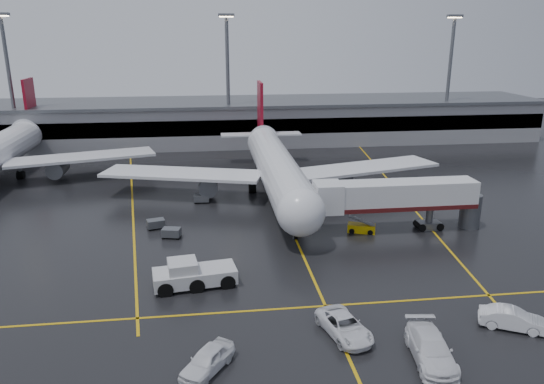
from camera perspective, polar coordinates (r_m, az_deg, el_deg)
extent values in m
plane|color=black|center=(64.32, 1.54, -2.81)|extent=(220.00, 220.00, 0.00)
cube|color=gold|center=(64.32, 1.54, -2.81)|extent=(0.25, 90.00, 0.02)
cube|color=gold|center=(44.65, 5.94, -12.43)|extent=(60.00, 0.25, 0.02)
cube|color=gold|center=(73.87, -15.21, -0.74)|extent=(9.99, 69.35, 0.02)
cube|color=gold|center=(78.05, 13.58, 0.34)|extent=(7.57, 69.64, 0.02)
cube|color=gray|center=(109.60, -2.29, 7.74)|extent=(120.00, 18.00, 8.00)
cube|color=black|center=(100.87, -1.85, 7.21)|extent=(120.00, 0.40, 3.00)
cube|color=#595B60|center=(108.97, -2.32, 9.97)|extent=(122.00, 19.00, 0.60)
cylinder|color=#595B60|center=(108.18, -26.94, 10.35)|extent=(0.70, 0.70, 25.00)
cube|color=#595B60|center=(107.81, -27.89, 17.02)|extent=(3.00, 1.20, 0.50)
cube|color=#FFE5B2|center=(107.80, -27.87, 16.87)|extent=(2.60, 0.90, 0.20)
cylinder|color=#595B60|center=(102.24, -4.90, 11.81)|extent=(0.70, 0.70, 25.00)
cube|color=#595B60|center=(101.84, -5.09, 18.94)|extent=(3.00, 1.20, 0.50)
cube|color=#FFE5B2|center=(101.83, -5.08, 18.78)|extent=(2.60, 0.90, 0.20)
cylinder|color=#595B60|center=(113.44, 18.95, 11.50)|extent=(0.70, 0.70, 25.00)
cube|color=#595B60|center=(113.09, 19.60, 17.90)|extent=(3.00, 1.20, 0.50)
cube|color=#FFE5B2|center=(113.08, 19.58, 17.74)|extent=(2.60, 0.90, 0.20)
cylinder|color=silver|center=(70.63, 0.58, 2.60)|extent=(5.20, 36.00, 5.20)
sphere|color=silver|center=(53.62, 3.20, -2.23)|extent=(5.20, 5.20, 5.20)
cone|color=silver|center=(90.84, -1.23, 6.29)|extent=(4.94, 8.00, 4.94)
cube|color=maroon|center=(91.02, -1.32, 9.43)|extent=(0.50, 5.50, 8.50)
cube|color=silver|center=(90.80, -1.23, 6.41)|extent=(14.00, 3.00, 0.25)
cube|color=silver|center=(72.24, -9.91, 2.02)|extent=(22.80, 11.83, 0.40)
cube|color=silver|center=(75.53, 10.20, 2.67)|extent=(22.80, 11.83, 0.40)
cylinder|color=#595B60|center=(71.56, -7.09, 0.83)|extent=(2.60, 4.50, 2.60)
cylinder|color=#595B60|center=(74.00, 7.78, 1.36)|extent=(2.60, 4.50, 2.60)
cylinder|color=#595B60|center=(57.51, 2.61, -4.25)|extent=(0.56, 0.56, 2.00)
cylinder|color=#595B60|center=(74.02, -2.19, 0.70)|extent=(0.56, 0.56, 2.00)
cylinder|color=#595B60|center=(74.82, 2.69, 0.88)|extent=(0.56, 0.56, 2.00)
cylinder|color=black|center=(57.71, 2.61, -4.75)|extent=(0.40, 1.10, 1.10)
cylinder|color=black|center=(74.15, -2.19, 0.37)|extent=(1.00, 1.40, 1.40)
cylinder|color=black|center=(74.95, 2.69, 0.55)|extent=(1.00, 1.40, 1.40)
cone|color=silver|center=(107.25, -25.04, 6.37)|extent=(4.94, 8.00, 4.94)
cube|color=maroon|center=(107.52, -25.22, 9.03)|extent=(0.50, 5.50, 8.50)
cube|color=silver|center=(107.22, -25.06, 6.47)|extent=(14.00, 3.00, 0.25)
cube|color=silver|center=(86.07, -20.31, 3.64)|extent=(22.80, 11.83, 0.40)
cylinder|color=#595B60|center=(86.31, -22.62, 2.46)|extent=(2.60, 4.50, 2.60)
cylinder|color=#595B60|center=(90.27, -26.08, 1.97)|extent=(0.56, 0.56, 2.00)
cylinder|color=black|center=(90.37, -26.05, 1.70)|extent=(1.00, 1.40, 1.40)
cube|color=silver|center=(60.42, 13.78, -0.25)|extent=(18.00, 3.20, 3.00)
cube|color=#481011|center=(60.81, 13.70, -1.42)|extent=(18.00, 3.30, 0.50)
cube|color=silver|center=(58.03, 6.19, -0.57)|extent=(3.00, 3.40, 3.30)
cylinder|color=#595B60|center=(62.83, 17.01, -2.64)|extent=(0.80, 0.80, 3.00)
cube|color=#595B60|center=(63.18, 16.93, -3.53)|extent=(2.60, 1.60, 0.90)
cylinder|color=#595B60|center=(64.86, 21.09, -1.97)|extent=(2.40, 2.40, 4.00)
cylinder|color=black|center=(62.75, 16.01, -3.59)|extent=(0.90, 1.80, 0.90)
cylinder|color=black|center=(63.63, 17.83, -3.47)|extent=(0.90, 1.80, 0.90)
cube|color=silver|center=(47.78, -8.53, -9.16)|extent=(7.76, 3.98, 1.27)
cube|color=silver|center=(47.24, -9.88, -8.13)|extent=(2.88, 2.88, 1.06)
cube|color=black|center=(47.24, -9.88, -8.13)|extent=(2.59, 2.59, 0.95)
cylinder|color=black|center=(47.77, -11.84, -9.86)|extent=(1.81, 3.34, 1.38)
cylinder|color=black|center=(47.95, -8.51, -9.56)|extent=(1.81, 3.34, 1.38)
cylinder|color=black|center=(48.28, -5.23, -9.23)|extent=(1.81, 3.34, 1.38)
cube|color=#CAA307|center=(60.37, 9.87, -3.96)|extent=(3.39, 2.30, 0.96)
cube|color=#595B60|center=(60.05, 9.91, -3.15)|extent=(3.11, 1.77, 1.09)
cylinder|color=black|center=(60.49, 8.87, -4.09)|extent=(1.08, 1.60, 0.61)
cylinder|color=black|center=(60.42, 10.85, -4.22)|extent=(1.08, 1.60, 0.61)
imported|color=white|center=(40.66, 8.01, -14.48)|extent=(3.92, 6.10, 1.57)
imported|color=white|center=(39.19, 17.17, -16.24)|extent=(3.38, 6.65, 1.85)
imported|color=silver|center=(45.13, 25.08, -12.60)|extent=(5.20, 3.77, 1.63)
imported|color=white|center=(36.96, -7.17, -17.98)|extent=(4.29, 4.98, 1.62)
cube|color=#595B60|center=(58.93, -11.07, -4.39)|extent=(2.24, 1.72, 0.90)
cylinder|color=black|center=(58.89, -11.93, -4.95)|extent=(0.40, 0.20, 0.40)
cylinder|color=black|center=(58.44, -10.43, -5.04)|extent=(0.40, 0.20, 0.40)
cylinder|color=black|center=(59.77, -11.65, -4.59)|extent=(0.40, 0.20, 0.40)
cylinder|color=black|center=(59.33, -10.17, -4.67)|extent=(0.40, 0.20, 0.40)
cube|color=#595B60|center=(61.99, -12.73, -3.40)|extent=(2.27, 1.78, 0.90)
cylinder|color=black|center=(61.58, -13.35, -4.05)|extent=(0.40, 0.20, 0.40)
cylinder|color=black|center=(61.81, -11.89, -3.87)|extent=(0.40, 0.20, 0.40)
cylinder|color=black|center=(62.50, -13.51, -3.74)|extent=(0.40, 0.20, 0.40)
cylinder|color=black|center=(62.74, -12.07, -3.56)|extent=(0.40, 0.20, 0.40)
cube|color=#595B60|center=(70.28, -7.80, -0.65)|extent=(2.06, 1.39, 0.90)
cylinder|color=black|center=(70.00, -8.46, -1.16)|extent=(0.40, 0.20, 0.40)
cylinder|color=black|center=(69.91, -7.15, -1.13)|extent=(0.40, 0.20, 0.40)
cylinder|color=black|center=(70.95, -8.41, -0.90)|extent=(0.40, 0.20, 0.40)
cylinder|color=black|center=(70.86, -7.12, -0.88)|extent=(0.40, 0.20, 0.40)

